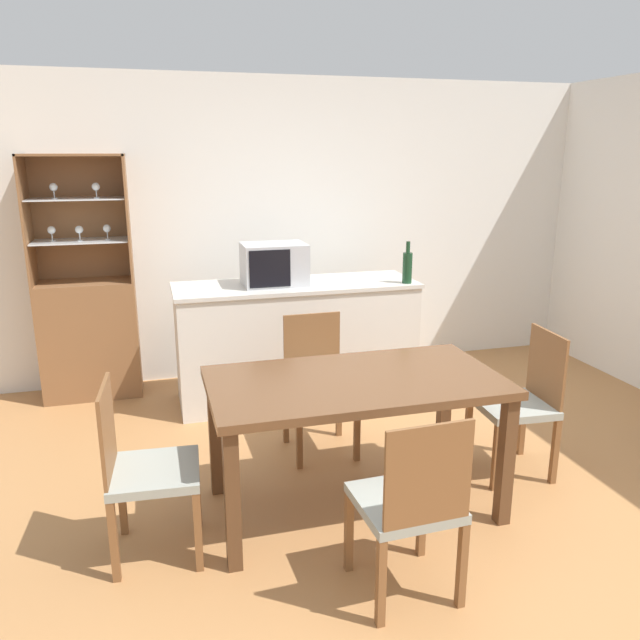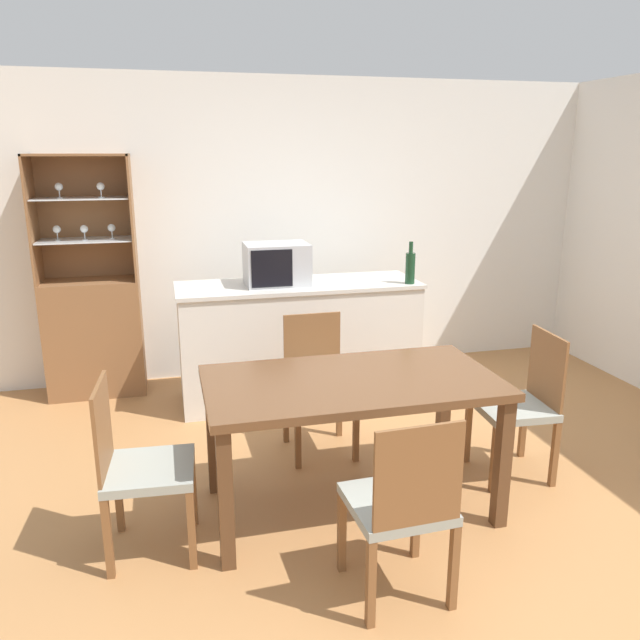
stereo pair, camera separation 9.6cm
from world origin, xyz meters
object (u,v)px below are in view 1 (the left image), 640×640
at_px(dining_chair_head_far, 318,384).
at_px(wine_bottle, 407,267).
at_px(dining_table, 355,395).
at_px(dining_chair_side_right_far, 520,402).
at_px(dining_chair_head_near, 410,504).
at_px(display_cabinet, 89,324).
at_px(dining_chair_side_left_near, 145,470).
at_px(microwave, 274,264).

xyz_separation_m(dining_chair_head_far, wine_bottle, (0.91, 0.70, 0.62)).
relative_size(dining_table, dining_chair_side_right_far, 1.74).
bearing_deg(dining_chair_head_near, display_cabinet, 115.00).
xyz_separation_m(dining_chair_head_far, dining_chair_side_left_near, (-1.11, -0.87, 0.00)).
distance_m(dining_chair_head_far, dining_chair_side_left_near, 1.41).
bearing_deg(wine_bottle, dining_chair_side_right_far, -81.53).
bearing_deg(dining_chair_head_near, dining_chair_side_right_far, 35.82).
bearing_deg(dining_chair_side_right_far, wine_bottle, 12.13).
distance_m(dining_chair_side_left_near, dining_chair_side_right_far, 2.23).
relative_size(microwave, wine_bottle, 1.47).
bearing_deg(display_cabinet, dining_table, -55.23).
xyz_separation_m(dining_chair_side_left_near, wine_bottle, (2.02, 1.58, 0.62)).
distance_m(display_cabinet, dining_table, 2.66).
distance_m(dining_chair_head_far, microwave, 1.13).
height_order(dining_table, dining_chair_head_near, dining_chair_head_near).
distance_m(microwave, wine_bottle, 1.03).
distance_m(dining_chair_side_left_near, wine_bottle, 2.64).
bearing_deg(display_cabinet, dining_chair_side_right_far, -38.16).
xyz_separation_m(dining_table, wine_bottle, (0.91, 1.45, 0.40)).
bearing_deg(wine_bottle, display_cabinet, 163.17).
bearing_deg(display_cabinet, wine_bottle, -16.83).
relative_size(dining_table, microwave, 3.25).
height_order(dining_table, wine_bottle, wine_bottle).
bearing_deg(dining_chair_head_far, display_cabinet, -44.01).
relative_size(dining_chair_side_right_far, microwave, 1.87).
bearing_deg(dining_chair_side_left_near, display_cabinet, -166.06).
bearing_deg(dining_table, display_cabinet, 124.77).
distance_m(dining_table, dining_chair_head_near, 0.78).
relative_size(dining_chair_side_left_near, wine_bottle, 2.75).
bearing_deg(microwave, dining_table, -86.68).
xyz_separation_m(display_cabinet, dining_chair_side_right_far, (2.63, -2.06, -0.14)).
bearing_deg(dining_chair_head_far, dining_chair_side_right_far, 150.07).
height_order(dining_chair_head_near, dining_chair_side_right_far, same).
relative_size(dining_chair_head_near, dining_chair_side_right_far, 1.00).
xyz_separation_m(dining_table, dining_chair_side_right_far, (1.11, 0.12, -0.22)).
relative_size(display_cabinet, wine_bottle, 5.88).
height_order(dining_chair_head_far, dining_chair_side_left_near, same).
relative_size(dining_chair_head_far, microwave, 1.87).
bearing_deg(dining_chair_side_left_near, dining_chair_head_far, 132.03).
xyz_separation_m(dining_chair_side_left_near, dining_chair_side_right_far, (2.22, 0.25, 0.00)).
distance_m(dining_chair_side_right_far, microwave, 2.07).
height_order(display_cabinet, dining_chair_head_near, display_cabinet).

